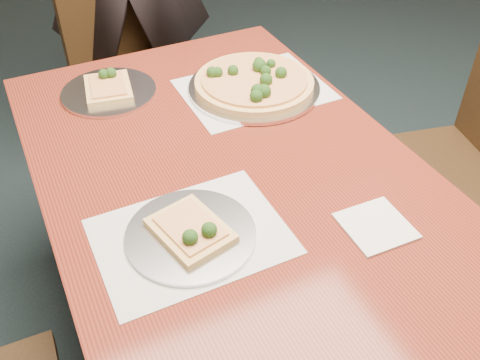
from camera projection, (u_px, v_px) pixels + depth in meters
name	position (u px, v px, depth m)	size (l,w,h in m)	color
ground	(340.00, 337.00, 1.82)	(8.00, 8.00, 0.00)	black
dining_table	(240.00, 208.00, 1.34)	(0.90, 1.50, 0.75)	#5D1B12
chair_far	(129.00, 65.00, 2.21)	(0.49, 0.49, 0.91)	black
chair_right	(465.00, 153.00, 1.75)	(0.50, 0.50, 0.91)	black
placemat_main	(254.00, 89.00, 1.61)	(0.42, 0.32, 0.00)	white
placemat_near	(191.00, 236.00, 1.14)	(0.40, 0.30, 0.00)	white
pizza_pan	(254.00, 83.00, 1.59)	(0.39, 0.39, 0.07)	silver
slice_plate_near	(191.00, 233.00, 1.13)	(0.28, 0.28, 0.06)	silver
slice_plate_far	(109.00, 89.00, 1.58)	(0.28, 0.28, 0.06)	silver
napkin	(376.00, 226.00, 1.16)	(0.14, 0.14, 0.01)	white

